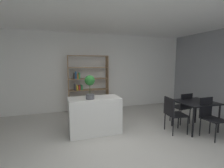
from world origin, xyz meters
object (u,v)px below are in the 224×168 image
object	(u,v)px
open_bookshelf	(85,86)
dining_chair_near	(210,114)
potted_plant_on_island	(90,85)
dining_table	(195,105)
dining_chair_island_side	(173,112)
kitchen_island	(95,115)
dining_chair_far	(183,105)

from	to	relation	value
open_bookshelf	dining_chair_near	world-z (taller)	open_bookshelf
potted_plant_on_island	dining_table	world-z (taller)	potted_plant_on_island
potted_plant_on_island	open_bookshelf	size ratio (longest dim) A/B	0.28
potted_plant_on_island	dining_table	size ratio (longest dim) A/B	0.61
open_bookshelf	dining_chair_island_side	bearing A→B (deg)	-53.86
dining_table	dining_chair_island_side	size ratio (longest dim) A/B	1.04
kitchen_island	dining_chair_far	size ratio (longest dim) A/B	1.41
open_bookshelf	dining_table	xyz separation A→B (m)	(2.46, -2.45, -0.26)
dining_table	dining_chair_far	world-z (taller)	dining_chair_far
dining_chair_near	dining_chair_island_side	world-z (taller)	dining_chair_near
kitchen_island	potted_plant_on_island	bearing A→B (deg)	-135.78
potted_plant_on_island	dining_table	distance (m)	2.77
dining_chair_island_side	dining_chair_far	xyz separation A→B (m)	(0.69, 0.44, -0.00)
potted_plant_on_island	dining_chair_far	distance (m)	2.77
kitchen_island	open_bookshelf	size ratio (longest dim) A/B	0.63
dining_chair_near	dining_chair_island_side	xyz separation A→B (m)	(-0.67, 0.46, -0.01)
dining_table	dining_chair_near	world-z (taller)	dining_chair_near
kitchen_island	dining_table	distance (m)	2.62
kitchen_island	dining_chair_island_side	world-z (taller)	dining_chair_island_side
potted_plant_on_island	dining_chair_near	bearing A→B (deg)	-19.37
potted_plant_on_island	dining_chair_far	bearing A→B (deg)	-0.82
dining_chair_near	dining_chair_far	bearing A→B (deg)	84.04
dining_chair_far	dining_chair_near	bearing A→B (deg)	83.09
potted_plant_on_island	open_bookshelf	bearing A→B (deg)	83.99
dining_chair_near	dining_table	bearing A→B (deg)	84.12
potted_plant_on_island	dining_chair_far	xyz separation A→B (m)	(2.67, -0.04, -0.71)
potted_plant_on_island	dining_chair_far	size ratio (longest dim) A/B	0.64
open_bookshelf	kitchen_island	bearing A→B (deg)	-92.41
kitchen_island	dining_chair_near	bearing A→B (deg)	-22.75
dining_chair_far	potted_plant_on_island	bearing A→B (deg)	-6.56
open_bookshelf	dining_table	bearing A→B (deg)	-44.87
open_bookshelf	dining_chair_far	size ratio (longest dim) A/B	2.24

